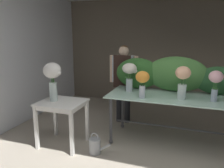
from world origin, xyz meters
name	(u,v)px	position (x,y,z in m)	size (l,w,h in m)	color
ground_plane	(152,132)	(0.00, 1.86, 0.00)	(8.17, 8.17, 0.00)	#9E9384
wall_back	(167,53)	(0.00, 3.71, 1.33)	(5.36, 0.12, 2.66)	#706656
wall_left	(30,57)	(-2.68, 1.86, 1.33)	(0.12, 3.83, 2.66)	silver
display_table_glass	(173,103)	(0.37, 1.53, 0.71)	(2.12, 0.89, 0.83)	#ADD7C8
side_table_white	(62,108)	(-1.33, 0.88, 0.65)	(0.71, 0.62, 0.75)	white
florist	(123,76)	(-0.67, 2.17, 0.98)	(0.59, 0.24, 1.59)	#232328
foliage_backdrop	(171,75)	(0.29, 1.86, 1.11)	(2.17, 0.31, 0.61)	#2D6028
vase_blush_freesia	(216,81)	(0.97, 1.44, 1.14)	(0.21, 0.21, 0.47)	silver
vase_sunset_ranunculus	(142,80)	(-0.10, 1.26, 1.11)	(0.22, 0.22, 0.43)	silver
vase_ivory_roses	(129,73)	(-0.40, 1.59, 1.16)	(0.26, 0.25, 0.50)	silver
vase_peach_stock	(183,79)	(0.50, 1.40, 1.14)	(0.23, 0.23, 0.52)	silver
vase_white_roses_tall	(52,76)	(-1.47, 0.88, 1.16)	(0.31, 0.29, 0.63)	silver
watering_can	(95,146)	(-0.71, 0.78, 0.13)	(0.35, 0.18, 0.34)	#999EA3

